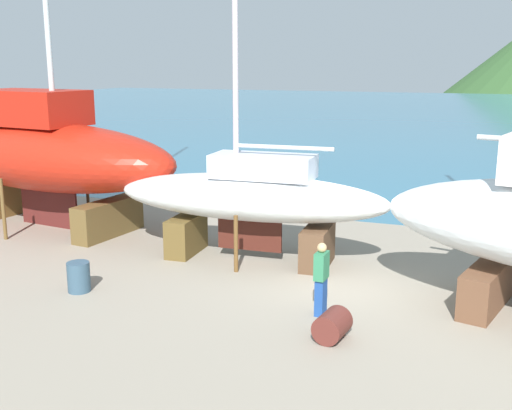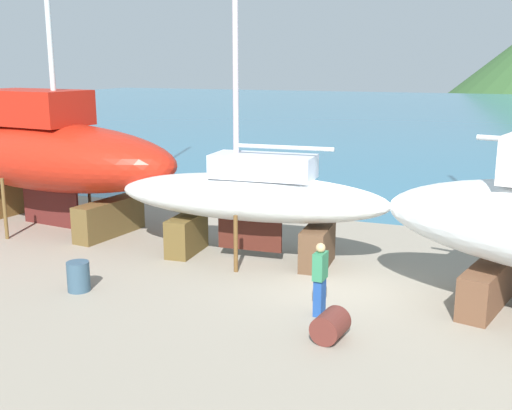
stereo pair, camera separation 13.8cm
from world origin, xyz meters
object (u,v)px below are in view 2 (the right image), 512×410
worker (320,278)px  barrel_tipped_right (78,276)px  sailboat_far_slipway (251,197)px  sailboat_small_center (46,153)px  barrel_rust_mid (330,326)px

worker → barrel_tipped_right: 6.21m
sailboat_far_slipway → barrel_tipped_right: sailboat_far_slipway is taller
worker → sailboat_far_slipway: bearing=136.0°
sailboat_small_center → worker: size_ratio=10.97×
worker → barrel_rust_mid: worker is taller
worker → barrel_tipped_right: worker is taller
worker → barrel_tipped_right: size_ratio=2.25×
sailboat_small_center → barrel_tipped_right: sailboat_small_center is taller
barrel_rust_mid → sailboat_small_center: bearing=154.8°
barrel_rust_mid → worker: bearing=115.8°
barrel_tipped_right → barrel_rust_mid: bearing=-4.0°
sailboat_far_slipway → barrel_rust_mid: size_ratio=17.50×
sailboat_small_center → sailboat_far_slipway: sailboat_small_center is taller
sailboat_small_center → barrel_tipped_right: size_ratio=24.67×
sailboat_far_slipway → worker: sailboat_far_slipway is taller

